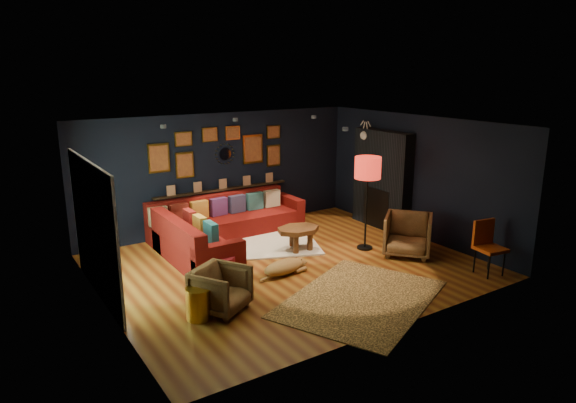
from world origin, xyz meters
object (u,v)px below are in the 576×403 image
armchair_right (408,233)px  gold_stool (199,303)px  pouf (219,266)px  coffee_table (298,232)px  orange_chair (487,242)px  floor_lamp (368,171)px  dog (284,264)px  armchair_left (221,287)px  sectional (215,230)px

armchair_right → gold_stool: (-4.46, -0.23, -0.21)m
pouf → gold_stool: 1.50m
coffee_table → orange_chair: bearing=-52.0°
floor_lamp → pouf: bearing=175.4°
pouf → dog: 1.12m
armchair_right → gold_stool: 4.47m
armchair_right → gold_stool: size_ratio=1.87×
coffee_table → pouf: (-1.92, -0.38, -0.18)m
armchair_left → floor_lamp: 3.93m
armchair_right → floor_lamp: 1.42m
dog → armchair_right: bearing=-16.6°
dog → floor_lamp: bearing=0.5°
armchair_left → gold_stool: 0.41m
sectional → coffee_table: (1.23, -1.23, 0.07)m
coffee_table → dog: 1.28m
sectional → floor_lamp: 3.30m
armchair_left → coffee_table: bearing=1.1°
orange_chair → floor_lamp: 2.54m
armchair_left → orange_chair: bearing=-45.9°
gold_stool → dog: bearing=20.2°
coffee_table → armchair_right: 2.13m
pouf → armchair_right: (3.56, -0.97, 0.23)m
coffee_table → orange_chair: size_ratio=0.97×
armchair_left → dog: 1.67m
sectional → dog: (0.32, -2.11, -0.13)m
gold_stool → dog: (1.90, 0.70, -0.05)m
coffee_table → dog: (-0.91, -0.88, -0.20)m
dog → pouf: bearing=147.3°
armchair_left → orange_chair: (4.58, -1.22, 0.19)m
gold_stool → orange_chair: orange_chair is taller
gold_stool → armchair_left: bearing=8.4°
gold_stool → floor_lamp: floor_lamp is taller
armchair_right → dog: bearing=-140.9°
orange_chair → armchair_right: bearing=118.9°
sectional → armchair_left: (-1.21, -2.75, 0.05)m
pouf → armchair_right: size_ratio=0.63×
orange_chair → armchair_left: bearing=174.3°
coffee_table → pouf: coffee_table is taller
armchair_left → armchair_right: bearing=-28.4°
pouf → dog: pouf is taller
orange_chair → floor_lamp: (-0.96, 2.12, 1.02)m
coffee_table → gold_stool: bearing=-150.6°
coffee_table → sectional: bearing=135.1°
armchair_left → floor_lamp: floor_lamp is taller
orange_chair → dog: 3.61m
armchair_right → armchair_left: bearing=-128.1°
armchair_right → dog: 2.61m
gold_stool → floor_lamp: 4.33m
armchair_right → pouf: bearing=-145.8°
pouf → orange_chair: 4.72m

